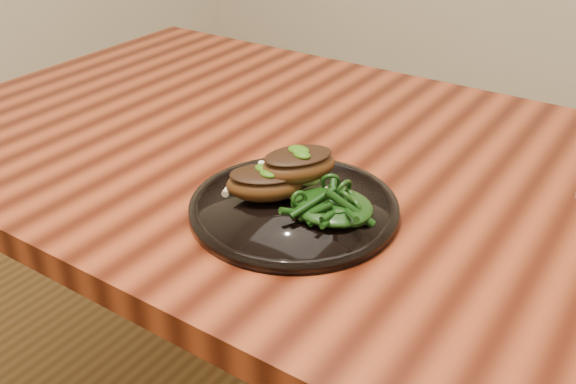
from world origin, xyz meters
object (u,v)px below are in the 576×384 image
(desk, at_px, (393,225))
(greens_heap, at_px, (332,201))
(lamb_chop_front, at_px, (264,183))
(plate, at_px, (294,207))

(desk, distance_m, greens_heap, 0.20)
(greens_heap, bearing_deg, lamb_chop_front, -170.97)
(lamb_chop_front, bearing_deg, greens_heap, 9.03)
(plate, bearing_deg, lamb_chop_front, -165.90)
(plate, bearing_deg, desk, 68.18)
(desk, height_order, lamb_chop_front, lamb_chop_front)
(desk, xyz_separation_m, lamb_chop_front, (-0.11, -0.18, 0.12))
(plate, relative_size, lamb_chop_front, 2.28)
(desk, relative_size, greens_heap, 15.18)
(plate, bearing_deg, greens_heap, 5.19)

